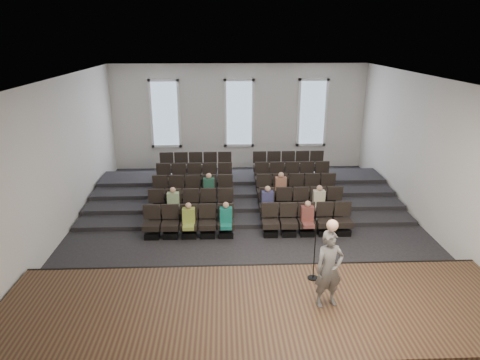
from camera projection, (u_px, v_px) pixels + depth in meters
ground at (247, 228)px, 14.59m from camera, size 14.00×14.00×0.00m
ceiling at (248, 78)px, 12.97m from camera, size 12.00×14.00×0.02m
wall_back at (239, 117)px, 20.42m from camera, size 12.00×0.04×5.00m
wall_front at (272, 273)px, 7.15m from camera, size 12.00×0.04×5.00m
wall_left at (58, 160)px, 13.55m from camera, size 0.04×14.00×5.00m
wall_right at (431, 155)px, 14.02m from camera, size 0.04×14.00×5.00m
stage at (260, 315)px, 9.69m from camera, size 11.80×3.60×0.50m
stage_lip at (254, 273)px, 11.37m from camera, size 11.80×0.06×0.52m
risers at (243, 190)px, 17.53m from camera, size 11.80×4.80×0.60m
seating_rows at (245, 193)px, 15.83m from camera, size 6.80×4.70×1.67m
windows at (239, 113)px, 20.29m from camera, size 8.44×0.10×3.24m
audience at (247, 202)px, 14.63m from camera, size 5.45×2.64×1.10m
speaker at (329, 269)px, 9.36m from camera, size 0.73×0.56×1.79m
mic_stand at (314, 261)px, 10.51m from camera, size 0.27×0.27×1.63m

